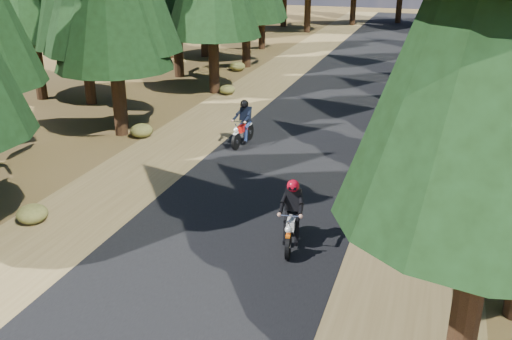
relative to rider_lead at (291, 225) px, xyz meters
The scene contains 7 objects.
ground 1.81m from the rider_lead, 160.55° to the left, with size 120.00×120.00×0.00m, color #463619.
road 5.83m from the rider_lead, 106.19° to the left, with size 6.00×100.00×0.01m, color black.
shoulder_l 8.37m from the rider_lead, 138.14° to the left, with size 3.20×100.00×0.01m, color brown.
shoulder_r 6.35m from the rider_lead, 61.84° to the left, with size 3.20×100.00×0.01m, color brown.
understory_shrubs 7.58m from the rider_lead, 88.51° to the left, with size 15.22×30.15×0.66m.
rider_lead is the anchor object (origin of this frame).
rider_follow 8.01m from the rider_lead, 118.26° to the left, with size 0.72×1.96×1.72m.
Camera 1 is at (4.77, -12.95, 7.11)m, focal length 40.00 mm.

